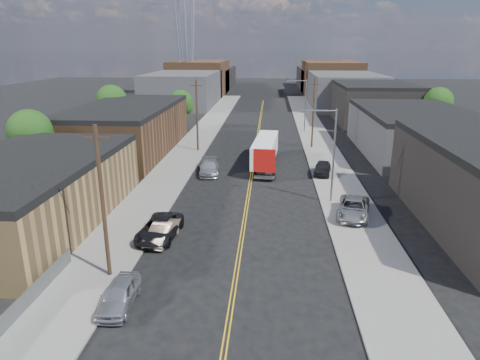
# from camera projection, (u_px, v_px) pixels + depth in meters

# --- Properties ---
(ground) EXTENTS (260.00, 260.00, 0.00)m
(ground) POSITION_uv_depth(u_px,v_px,m) (258.00, 132.00, 74.97)
(ground) COLOR black
(ground) RESTS_ON ground
(centerline) EXTENTS (0.32, 120.00, 0.01)m
(centerline) POSITION_uv_depth(u_px,v_px,m) (255.00, 152.00, 60.69)
(centerline) COLOR gold
(centerline) RESTS_ON ground
(sidewalk_left) EXTENTS (5.00, 140.00, 0.15)m
(sidewalk_left) POSITION_uv_depth(u_px,v_px,m) (189.00, 150.00, 61.31)
(sidewalk_left) COLOR slate
(sidewalk_left) RESTS_ON ground
(sidewalk_right) EXTENTS (5.00, 140.00, 0.15)m
(sidewalk_right) POSITION_uv_depth(u_px,v_px,m) (323.00, 153.00, 60.03)
(sidewalk_right) COLOR slate
(sidewalk_right) RESTS_ON ground
(warehouse_tan) EXTENTS (12.00, 22.00, 5.60)m
(warehouse_tan) POSITION_uv_depth(u_px,v_px,m) (26.00, 192.00, 35.37)
(warehouse_tan) COLOR olive
(warehouse_tan) RESTS_ON ground
(warehouse_brown) EXTENTS (12.00, 26.00, 6.60)m
(warehouse_brown) POSITION_uv_depth(u_px,v_px,m) (127.00, 129.00, 59.97)
(warehouse_brown) COLOR brown
(warehouse_brown) RESTS_ON ground
(industrial_right_b) EXTENTS (14.00, 24.00, 6.10)m
(industrial_right_b) POSITION_uv_depth(u_px,v_px,m) (414.00, 131.00, 59.24)
(industrial_right_b) COLOR #333336
(industrial_right_b) RESTS_ON ground
(industrial_right_c) EXTENTS (14.00, 22.00, 7.60)m
(industrial_right_c) POSITION_uv_depth(u_px,v_px,m) (373.00, 102.00, 83.76)
(industrial_right_c) COLOR black
(industrial_right_c) RESTS_ON ground
(skyline_left_a) EXTENTS (16.00, 30.00, 8.00)m
(skyline_left_a) POSITION_uv_depth(u_px,v_px,m) (184.00, 89.00, 108.43)
(skyline_left_a) COLOR #333336
(skyline_left_a) RESTS_ON ground
(skyline_right_a) EXTENTS (16.00, 30.00, 8.00)m
(skyline_right_a) POSITION_uv_depth(u_px,v_px,m) (344.00, 90.00, 105.72)
(skyline_right_a) COLOR #333336
(skyline_right_a) RESTS_ON ground
(skyline_left_b) EXTENTS (16.00, 26.00, 10.00)m
(skyline_left_b) POSITION_uv_depth(u_px,v_px,m) (200.00, 78.00, 131.92)
(skyline_left_b) COLOR brown
(skyline_left_b) RESTS_ON ground
(skyline_right_b) EXTENTS (16.00, 26.00, 10.00)m
(skyline_right_b) POSITION_uv_depth(u_px,v_px,m) (331.00, 78.00, 129.22)
(skyline_right_b) COLOR brown
(skyline_right_b) RESTS_ON ground
(skyline_left_c) EXTENTS (16.00, 40.00, 7.00)m
(skyline_left_c) POSITION_uv_depth(u_px,v_px,m) (209.00, 78.00, 151.40)
(skyline_left_c) COLOR black
(skyline_left_c) RESTS_ON ground
(skyline_right_c) EXTENTS (16.00, 40.00, 7.00)m
(skyline_right_c) POSITION_uv_depth(u_px,v_px,m) (323.00, 79.00, 148.70)
(skyline_right_c) COLOR black
(skyline_right_c) RESTS_ON ground
(streetlight_near) EXTENTS (3.39, 0.25, 9.00)m
(streetlight_near) POSITION_uv_depth(u_px,v_px,m) (330.00, 148.00, 39.55)
(streetlight_near) COLOR gray
(streetlight_near) RESTS_ON ground
(streetlight_far) EXTENTS (3.39, 0.25, 9.00)m
(streetlight_far) POSITION_uv_depth(u_px,v_px,m) (303.00, 102.00, 72.86)
(streetlight_far) COLOR gray
(streetlight_far) RESTS_ON ground
(utility_pole_left_near) EXTENTS (1.60, 0.26, 10.00)m
(utility_pole_left_near) POSITION_uv_depth(u_px,v_px,m) (103.00, 202.00, 26.40)
(utility_pole_left_near) COLOR black
(utility_pole_left_near) RESTS_ON ground
(utility_pole_left_far) EXTENTS (1.60, 0.26, 10.00)m
(utility_pole_left_far) POSITION_uv_depth(u_px,v_px,m) (197.00, 115.00, 59.71)
(utility_pole_left_far) COLOR black
(utility_pole_left_far) RESTS_ON ground
(utility_pole_right) EXTENTS (1.60, 0.26, 10.00)m
(utility_pole_right) POSITION_uv_depth(u_px,v_px,m) (313.00, 113.00, 61.45)
(utility_pole_right) COLOR black
(utility_pole_right) RESTS_ON ground
(chainlink_fence) EXTENTS (0.05, 16.00, 1.22)m
(chainlink_fence) POSITION_uv_depth(u_px,v_px,m) (0.00, 328.00, 21.78)
(chainlink_fence) COLOR slate
(chainlink_fence) RESTS_ON ground
(tree_left_near) EXTENTS (4.85, 4.76, 7.91)m
(tree_left_near) POSITION_uv_depth(u_px,v_px,m) (31.00, 134.00, 46.48)
(tree_left_near) COLOR black
(tree_left_near) RESTS_ON ground
(tree_left_mid) EXTENTS (5.10, 5.04, 8.37)m
(tree_left_mid) POSITION_uv_depth(u_px,v_px,m) (112.00, 103.00, 70.18)
(tree_left_mid) COLOR black
(tree_left_mid) RESTS_ON ground
(tree_left_far) EXTENTS (4.35, 4.20, 6.97)m
(tree_left_far) POSITION_uv_depth(u_px,v_px,m) (181.00, 103.00, 76.44)
(tree_left_far) COLOR black
(tree_left_far) RESTS_ON ground
(tree_right_far) EXTENTS (4.85, 4.76, 7.91)m
(tree_right_far) POSITION_uv_depth(u_px,v_px,m) (438.00, 104.00, 71.38)
(tree_right_far) COLOR black
(tree_right_far) RESTS_ON ground
(semi_truck) EXTENTS (3.23, 14.27, 3.69)m
(semi_truck) POSITION_uv_depth(u_px,v_px,m) (265.00, 149.00, 53.34)
(semi_truck) COLOR silver
(semi_truck) RESTS_ON ground
(car_left_a) EXTENTS (1.88, 4.42, 1.49)m
(car_left_a) POSITION_uv_depth(u_px,v_px,m) (119.00, 295.00, 24.49)
(car_left_a) COLOR #A5A7AB
(car_left_a) RESTS_ON ground
(car_left_b) EXTENTS (2.08, 4.61, 1.47)m
(car_left_b) POSITION_uv_depth(u_px,v_px,m) (162.00, 232.00, 32.82)
(car_left_b) COLOR #927660
(car_left_b) RESTS_ON ground
(car_left_c) EXTENTS (3.02, 5.88, 1.59)m
(car_left_c) POSITION_uv_depth(u_px,v_px,m) (160.00, 228.00, 33.29)
(car_left_c) COLOR black
(car_left_c) RESTS_ON ground
(car_left_d) EXTENTS (2.79, 5.57, 1.55)m
(car_left_d) POSITION_uv_depth(u_px,v_px,m) (209.00, 167.00, 50.05)
(car_left_d) COLOR #A8ACAE
(car_left_d) RESTS_ON ground
(car_right_lot_a) EXTENTS (3.85, 6.10, 1.57)m
(car_right_lot_a) POSITION_uv_depth(u_px,v_px,m) (353.00, 208.00, 37.09)
(car_right_lot_a) COLOR #939697
(car_right_lot_a) RESTS_ON sidewalk_right
(car_right_lot_c) EXTENTS (2.54, 4.68, 1.51)m
(car_right_lot_c) POSITION_uv_depth(u_px,v_px,m) (323.00, 168.00, 49.40)
(car_right_lot_c) COLOR black
(car_right_lot_c) RESTS_ON sidewalk_right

